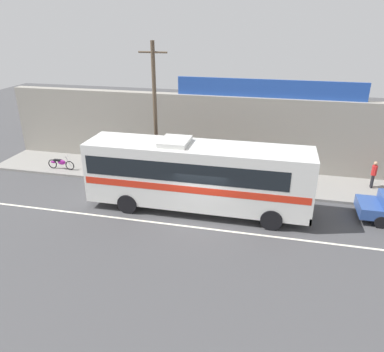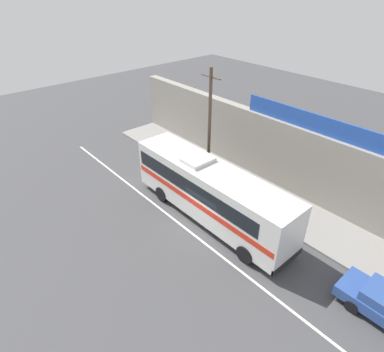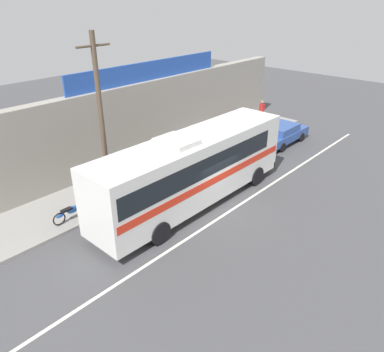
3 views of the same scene
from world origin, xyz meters
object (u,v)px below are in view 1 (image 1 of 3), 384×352
(motorcycle_red, at_px, (61,163))
(pedestrian_far_right, at_px, (374,173))
(intercity_bus, at_px, (196,173))
(motorcycle_purple, at_px, (129,170))
(utility_pole, at_px, (155,114))

(motorcycle_red, distance_m, pedestrian_far_right, 19.38)
(intercity_bus, xyz_separation_m, motorcycle_purple, (-4.95, 3.02, -1.50))
(motorcycle_purple, bearing_deg, motorcycle_red, 178.62)
(intercity_bus, relative_size, motorcycle_red, 6.07)
(intercity_bus, distance_m, motorcycle_purple, 5.99)
(motorcycle_purple, relative_size, pedestrian_far_right, 1.18)
(intercity_bus, bearing_deg, utility_pole, 137.32)
(intercity_bus, relative_size, utility_pole, 1.41)
(motorcycle_red, xyz_separation_m, motorcycle_purple, (4.81, -0.12, 0.00))
(intercity_bus, height_order, utility_pole, utility_pole)
(utility_pole, height_order, pedestrian_far_right, utility_pole)
(motorcycle_red, height_order, pedestrian_far_right, pedestrian_far_right)
(pedestrian_far_right, bearing_deg, motorcycle_purple, -173.42)
(intercity_bus, height_order, motorcycle_red, intercity_bus)
(motorcycle_red, relative_size, pedestrian_far_right, 1.16)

